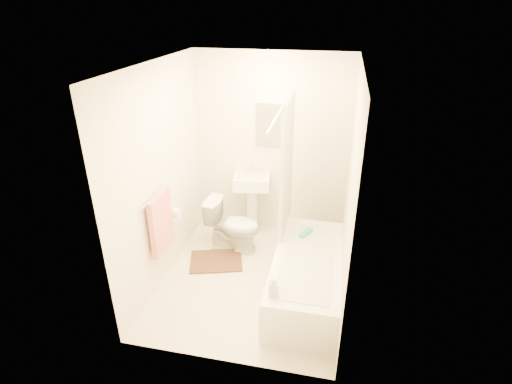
% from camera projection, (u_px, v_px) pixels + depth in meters
% --- Properties ---
extents(floor, '(2.40, 2.40, 0.00)m').
position_uv_depth(floor, '(252.00, 278.00, 4.65)').
color(floor, beige).
rests_on(floor, ground).
extents(ceiling, '(2.40, 2.40, 0.00)m').
position_uv_depth(ceiling, '(250.00, 64.00, 3.60)').
color(ceiling, white).
rests_on(ceiling, ground).
extents(wall_back, '(2.00, 0.02, 2.40)m').
position_uv_depth(wall_back, '(271.00, 147.00, 5.18)').
color(wall_back, beige).
rests_on(wall_back, ground).
extents(wall_left, '(0.02, 2.40, 2.40)m').
position_uv_depth(wall_left, '(161.00, 177.00, 4.31)').
color(wall_left, beige).
rests_on(wall_left, ground).
extents(wall_right, '(0.02, 2.40, 2.40)m').
position_uv_depth(wall_right, '(350.00, 194.00, 3.94)').
color(wall_right, beige).
rests_on(wall_right, ground).
extents(mirror, '(0.40, 0.03, 0.55)m').
position_uv_depth(mirror, '(271.00, 125.00, 5.03)').
color(mirror, white).
rests_on(mirror, wall_back).
extents(curtain_rod, '(0.03, 1.70, 0.03)m').
position_uv_depth(curtain_rod, '(283.00, 107.00, 3.81)').
color(curtain_rod, silver).
rests_on(curtain_rod, wall_back).
extents(shower_curtain, '(0.04, 0.80, 1.55)m').
position_uv_depth(shower_curtain, '(287.00, 167.00, 4.50)').
color(shower_curtain, silver).
rests_on(shower_curtain, curtain_rod).
extents(towel_bar, '(0.02, 0.60, 0.02)m').
position_uv_depth(towel_bar, '(155.00, 195.00, 4.13)').
color(towel_bar, silver).
rests_on(towel_bar, wall_left).
extents(towel, '(0.06, 0.45, 0.66)m').
position_uv_depth(towel, '(161.00, 222.00, 4.26)').
color(towel, '#CC7266').
rests_on(towel, towel_bar).
extents(toilet_paper, '(0.11, 0.12, 0.12)m').
position_uv_depth(toilet_paper, '(175.00, 213.00, 4.62)').
color(toilet_paper, white).
rests_on(toilet_paper, wall_left).
extents(toilet, '(0.72, 0.44, 0.67)m').
position_uv_depth(toilet, '(233.00, 226.00, 5.07)').
color(toilet, silver).
rests_on(toilet, floor).
extents(sink, '(0.52, 0.44, 0.92)m').
position_uv_depth(sink, '(252.00, 201.00, 5.42)').
color(sink, white).
rests_on(sink, floor).
extents(bathtub, '(0.72, 1.64, 0.46)m').
position_uv_depth(bathtub, '(307.00, 276.00, 4.32)').
color(bathtub, white).
rests_on(bathtub, floor).
extents(bath_mat, '(0.74, 0.63, 0.02)m').
position_uv_depth(bath_mat, '(216.00, 261.00, 4.94)').
color(bath_mat, '#482217').
rests_on(bath_mat, floor).
extents(soap_bottle, '(0.10, 0.10, 0.19)m').
position_uv_depth(soap_bottle, '(273.00, 286.00, 3.67)').
color(soap_bottle, white).
rests_on(soap_bottle, bathtub).
extents(scrub_brush, '(0.15, 0.23, 0.04)m').
position_uv_depth(scrub_brush, '(306.00, 233.00, 4.63)').
color(scrub_brush, '#3CBD5F').
rests_on(scrub_brush, bathtub).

